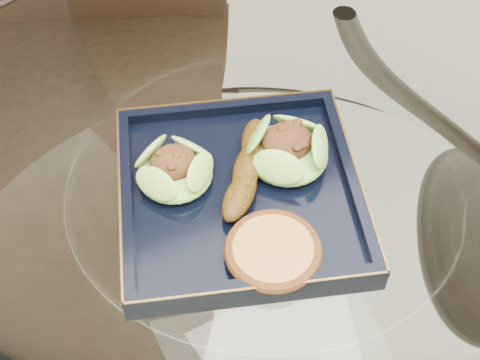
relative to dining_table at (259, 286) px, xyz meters
name	(u,v)px	position (x,y,z in m)	size (l,w,h in m)	color
dining_table	(259,286)	(0.00, 0.00, 0.00)	(1.13, 1.13, 0.77)	white
dining_chair	(132,139)	(-0.04, 0.42, -0.10)	(0.51, 0.51, 0.89)	#301D10
navy_plate	(240,196)	(-0.02, 0.03, 0.17)	(0.27, 0.27, 0.02)	black
lettuce_wrap_left	(175,171)	(-0.08, 0.07, 0.20)	(0.09, 0.09, 0.03)	#77B033
lettuce_wrap_right	(288,151)	(0.05, 0.04, 0.20)	(0.10, 0.10, 0.03)	#5AA22F
roasted_plantain	(247,168)	(0.00, 0.04, 0.20)	(0.15, 0.03, 0.03)	#623C0A
crumb_patty	(273,252)	(-0.02, -0.07, 0.19)	(0.09, 0.09, 0.02)	#CA8343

